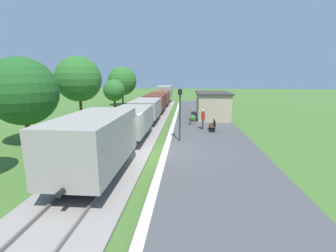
# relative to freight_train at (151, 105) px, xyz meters

# --- Properties ---
(ground_plane) EXTENTS (160.00, 160.00, 0.00)m
(ground_plane) POSITION_rel_freight_train_xyz_m (2.40, -12.79, -1.51)
(ground_plane) COLOR #47702D
(platform_slab) EXTENTS (6.00, 60.00, 0.25)m
(platform_slab) POSITION_rel_freight_train_xyz_m (5.60, -12.79, -1.38)
(platform_slab) COLOR #4C4C4F
(platform_slab) RESTS_ON ground
(platform_edge_stripe) EXTENTS (0.36, 60.00, 0.01)m
(platform_edge_stripe) POSITION_rel_freight_train_xyz_m (2.80, -12.79, -1.25)
(platform_edge_stripe) COLOR silver
(platform_edge_stripe) RESTS_ON platform_slab
(track_ballast) EXTENTS (3.80, 60.00, 0.12)m
(track_ballast) POSITION_rel_freight_train_xyz_m (-0.00, -12.79, -1.45)
(track_ballast) COLOR gray
(track_ballast) RESTS_ON ground
(rail_near) EXTENTS (0.07, 60.00, 0.14)m
(rail_near) POSITION_rel_freight_train_xyz_m (0.72, -12.79, -1.32)
(rail_near) COLOR slate
(rail_near) RESTS_ON track_ballast
(rail_far) EXTENTS (0.07, 60.00, 0.14)m
(rail_far) POSITION_rel_freight_train_xyz_m (-0.72, -12.79, -1.32)
(rail_far) COLOR slate
(rail_far) RESTS_ON track_ballast
(freight_train) EXTENTS (2.50, 39.20, 2.72)m
(freight_train) POSITION_rel_freight_train_xyz_m (0.00, 0.00, 0.00)
(freight_train) COLOR gray
(freight_train) RESTS_ON rail_near
(station_hut) EXTENTS (3.50, 5.80, 2.78)m
(station_hut) POSITION_rel_freight_train_xyz_m (6.80, -0.86, 0.15)
(station_hut) COLOR tan
(station_hut) RESTS_ON platform_slab
(bench_near_hut) EXTENTS (0.42, 1.50, 0.91)m
(bench_near_hut) POSITION_rel_freight_train_xyz_m (6.22, -7.22, -0.78)
(bench_near_hut) COLOR #422819
(bench_near_hut) RESTS_ON platform_slab
(bench_down_platform) EXTENTS (0.42, 1.50, 0.91)m
(bench_down_platform) POSITION_rel_freight_train_xyz_m (6.22, 4.09, -0.78)
(bench_down_platform) COLOR #422819
(bench_down_platform) RESTS_ON platform_slab
(person_waiting) EXTENTS (0.28, 0.40, 1.71)m
(person_waiting) POSITION_rel_freight_train_xyz_m (5.43, -6.72, -0.32)
(person_waiting) COLOR #474C66
(person_waiting) RESTS_ON platform_slab
(potted_planter) EXTENTS (0.64, 0.64, 0.92)m
(potted_planter) POSITION_rel_freight_train_xyz_m (4.61, -4.84, -0.78)
(potted_planter) COLOR slate
(potted_planter) RESTS_ON platform_slab
(lamp_post_near) EXTENTS (0.28, 0.28, 3.70)m
(lamp_post_near) POSITION_rel_freight_train_xyz_m (3.59, -10.49, 1.30)
(lamp_post_near) COLOR #193823
(lamp_post_near) RESTS_ON platform_slab
(tree_trackside_mid) EXTENTS (4.61, 4.61, 5.95)m
(tree_trackside_mid) POSITION_rel_freight_train_xyz_m (-7.09, -11.06, 2.13)
(tree_trackside_mid) COLOR #4C3823
(tree_trackside_mid) RESTS_ON ground
(tree_trackside_far) EXTENTS (4.34, 4.34, 6.58)m
(tree_trackside_far) POSITION_rel_freight_train_xyz_m (-6.43, -4.05, 2.89)
(tree_trackside_far) COLOR #4C3823
(tree_trackside_far) RESTS_ON ground
(tree_field_left) EXTENTS (2.86, 2.86, 4.32)m
(tree_field_left) POSITION_rel_freight_train_xyz_m (-5.52, 3.96, 1.37)
(tree_field_left) COLOR #4C3823
(tree_field_left) RESTS_ON ground
(tree_field_distant) EXTENTS (4.51, 4.51, 6.20)m
(tree_field_distant) POSITION_rel_freight_train_xyz_m (-6.26, 10.55, 2.43)
(tree_field_distant) COLOR #4C3823
(tree_field_distant) RESTS_ON ground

